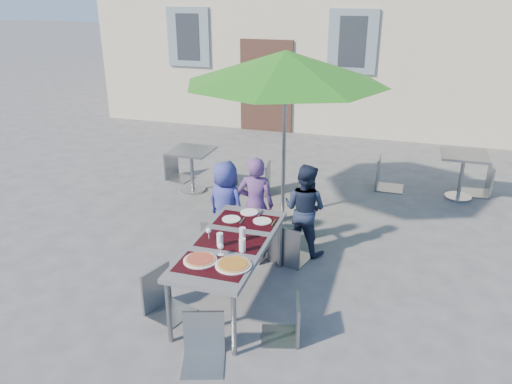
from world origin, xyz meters
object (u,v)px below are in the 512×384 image
(chair_1, at_px, (251,224))
(patio_umbrella, at_px, (286,68))
(child_2, at_px, (305,209))
(cafe_table_0, at_px, (192,163))
(bg_chair_l_1, at_px, (386,154))
(child_0, at_px, (226,205))
(chair_3, at_px, (161,267))
(dining_table, at_px, (231,246))
(pizza_near_left, at_px, (200,260))
(chair_5, at_px, (202,313))
(bg_chair_l_0, at_px, (175,150))
(child_1, at_px, (256,205))
(cafe_table_1, at_px, (463,167))
(bg_chair_r_0, at_px, (262,160))
(chair_2, at_px, (288,220))
(chair_0, at_px, (218,216))
(chair_4, at_px, (289,297))
(pizza_near_right, at_px, (233,264))
(bg_chair_r_1, at_px, (487,161))

(chair_1, height_order, patio_umbrella, patio_umbrella)
(child_2, xyz_separation_m, cafe_table_0, (-2.32, 1.57, -0.10))
(patio_umbrella, relative_size, bg_chair_l_1, 2.78)
(child_0, distance_m, chair_3, 1.65)
(dining_table, bearing_deg, pizza_near_left, -106.41)
(child_2, height_order, chair_5, child_2)
(chair_1, distance_m, bg_chair_l_0, 3.33)
(child_1, relative_size, cafe_table_1, 1.68)
(cafe_table_0, height_order, bg_chair_r_0, bg_chair_r_0)
(bg_chair_l_1, bearing_deg, bg_chair_r_0, -157.10)
(chair_2, bearing_deg, patio_umbrella, 106.93)
(chair_0, xyz_separation_m, patio_umbrella, (0.50, 1.42, 1.71))
(child_1, distance_m, cafe_table_1, 3.88)
(chair_4, xyz_separation_m, patio_umbrella, (-0.79, 2.83, 1.79))
(pizza_near_right, distance_m, child_2, 1.89)
(chair_0, xyz_separation_m, cafe_table_1, (3.17, 3.00, -0.01))
(chair_2, bearing_deg, bg_chair_r_0, 114.52)
(chair_0, height_order, chair_2, chair_2)
(child_1, relative_size, chair_5, 1.48)
(child_1, xyz_separation_m, chair_2, (0.49, -0.19, -0.05))
(chair_3, xyz_separation_m, bg_chair_r_0, (0.04, 3.63, 0.04))
(pizza_near_left, distance_m, chair_3, 0.55)
(bg_chair_r_0, relative_size, bg_chair_r_1, 0.99)
(bg_chair_r_1, bearing_deg, child_0, -139.50)
(bg_chair_r_1, bearing_deg, chair_5, -119.37)
(child_0, bearing_deg, chair_1, 167.78)
(pizza_near_left, distance_m, chair_0, 1.51)
(child_2, xyz_separation_m, chair_0, (-1.05, -0.41, -0.05))
(chair_5, height_order, cafe_table_1, chair_5)
(chair_1, distance_m, bg_chair_r_1, 4.55)
(child_0, bearing_deg, bg_chair_l_1, -105.25)
(pizza_near_right, distance_m, chair_1, 1.50)
(child_0, bearing_deg, pizza_near_right, 131.71)
(dining_table, bearing_deg, child_2, 68.76)
(dining_table, relative_size, child_0, 1.53)
(bg_chair_l_0, bearing_deg, cafe_table_0, -40.83)
(patio_umbrella, bearing_deg, bg_chair_l_1, 49.94)
(child_2, distance_m, cafe_table_1, 3.34)
(cafe_table_1, bearing_deg, cafe_table_0, -167.11)
(bg_chair_r_0, bearing_deg, chair_4, -69.38)
(bg_chair_l_0, height_order, bg_chair_r_0, bg_chair_r_0)
(child_2, xyz_separation_m, bg_chair_r_0, (-1.14, 1.85, -0.03))
(bg_chair_l_0, height_order, bg_chair_l_1, bg_chair_l_1)
(chair_4, relative_size, bg_chair_r_0, 0.84)
(chair_3, bearing_deg, pizza_near_right, -4.73)
(chair_4, height_order, bg_chair_r_1, bg_chair_r_1)
(cafe_table_1, bearing_deg, child_0, -139.39)
(bg_chair_l_0, bearing_deg, chair_2, -41.25)
(bg_chair_l_1, bearing_deg, cafe_table_0, -160.42)
(chair_0, relative_size, chair_1, 1.11)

